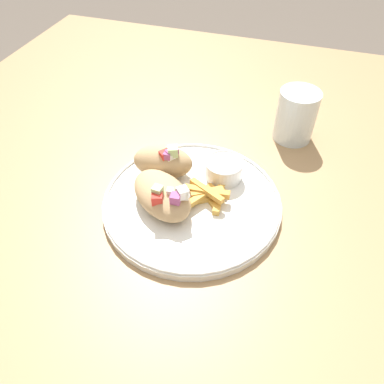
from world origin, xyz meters
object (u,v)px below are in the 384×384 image
Objects in this scene: fries_pile at (207,196)px; water_glass at (295,118)px; pita_sandwich_far at (163,161)px; sauce_ramekin at (224,169)px; pita_sandwich_near at (162,195)px; plate at (192,201)px.

water_glass reaches higher than fries_pile.
sauce_ramekin is (0.11, 0.03, -0.01)m from pita_sandwich_far.
water_glass is (0.19, 0.29, 0.01)m from pita_sandwich_near.
sauce_ramekin is (0.04, 0.08, 0.03)m from plate.
water_glass is (0.11, 0.19, 0.01)m from sauce_ramekin.
pita_sandwich_far is at bearing -166.15° from sauce_ramekin.
plate is at bearing -117.35° from sauce_ramekin.
water_glass reaches higher than pita_sandwich_far.
pita_sandwich_far reaches higher than pita_sandwich_near.
fries_pile is 1.58× the size of sauce_ramekin.
pita_sandwich_far is 1.65× the size of sauce_ramekin.
pita_sandwich_far is at bearing 146.67° from pita_sandwich_near.
water_glass is at bearing 60.84° from plate.
plate is at bearing 69.62° from pita_sandwich_near.
plate is 0.09m from sauce_ramekin.
fries_pile is 0.07m from sauce_ramekin.
plate is 2.69× the size of pita_sandwich_far.
pita_sandwich_far reaches higher than sauce_ramekin.
fries_pile is at bearing -115.32° from water_glass.
pita_sandwich_near is at bearing -123.33° from water_glass.
sauce_ramekin is (0.01, 0.07, 0.01)m from fries_pile.
pita_sandwich_far is 0.11m from fries_pile.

